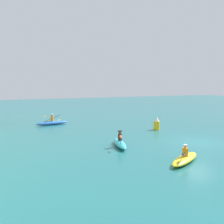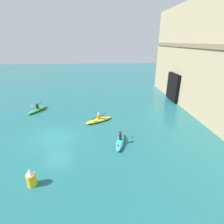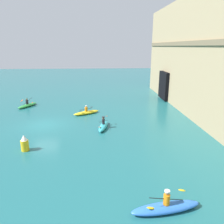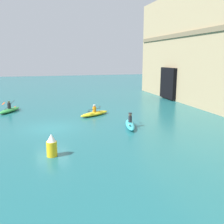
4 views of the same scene
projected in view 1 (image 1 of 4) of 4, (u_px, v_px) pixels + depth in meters
name	position (u px, v px, depth m)	size (l,w,h in m)	color
ground_plane	(198.00, 143.00, 19.57)	(120.00, 120.00, 0.00)	#1E6066
kayak_blue	(52.00, 123.00, 27.81)	(1.27, 3.65, 1.20)	blue
kayak_cyan	(120.00, 143.00, 18.34)	(3.16, 1.37, 1.20)	#33B2C6
kayak_yellow	(185.00, 158.00, 14.72)	(2.33, 3.27, 1.06)	yellow
marker_buoy	(157.00, 124.00, 24.89)	(0.60, 0.60, 1.31)	yellow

